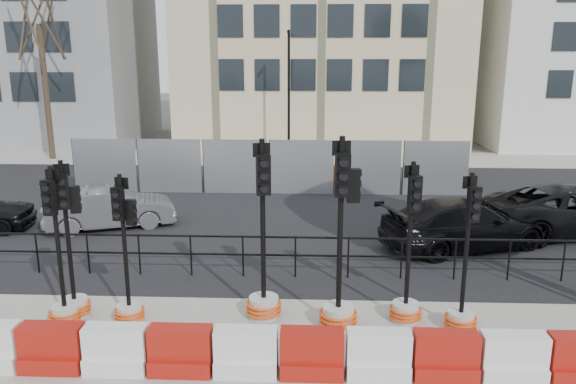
{
  "coord_description": "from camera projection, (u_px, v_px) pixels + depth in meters",
  "views": [
    {
      "loc": [
        1.53,
        -10.83,
        5.05
      ],
      "look_at": [
        0.96,
        3.0,
        1.58
      ],
      "focal_mm": 35.0,
      "sensor_mm": 36.0,
      "label": 1
    }
  ],
  "objects": [
    {
      "name": "heras_fencing",
      "position": [
        285.0,
        172.0,
        21.16
      ],
      "size": [
        14.33,
        1.72,
        2.0
      ],
      "color": "#95989D",
      "rests_on": "ground"
    },
    {
      "name": "car_d",
      "position": [
        575.0,
        210.0,
        15.89
      ],
      "size": [
        4.03,
        5.78,
        1.38
      ],
      "primitive_type": "imported",
      "rotation": [
        0.0,
        0.0,
        1.75
      ],
      "color": "black",
      "rests_on": "ground"
    },
    {
      "name": "building_grey",
      "position": [
        40.0,
        17.0,
        31.95
      ],
      "size": [
        11.0,
        9.06,
        14.0
      ],
      "color": "gray",
      "rests_on": "ground"
    },
    {
      "name": "traffic_signal_g",
      "position": [
        407.0,
        290.0,
        10.66
      ],
      "size": [
        0.62,
        0.62,
        3.13
      ],
      "rotation": [
        0.0,
        0.0,
        0.26
      ],
      "color": "beige",
      "rests_on": "ground"
    },
    {
      "name": "sidewalk_near",
      "position": [
        212.0,
        380.0,
        8.87
      ],
      "size": [
        40.0,
        6.0,
        0.02
      ],
      "primitive_type": "cube",
      "color": "gray",
      "rests_on": "ground"
    },
    {
      "name": "car_b",
      "position": [
        110.0,
        208.0,
        16.43
      ],
      "size": [
        3.67,
        4.52,
        1.22
      ],
      "primitive_type": "imported",
      "rotation": [
        0.0,
        0.0,
        1.92
      ],
      "color": "#54545A",
      "rests_on": "ground"
    },
    {
      "name": "traffic_signal_d",
      "position": [
        128.0,
        288.0,
        10.62
      ],
      "size": [
        0.57,
        0.57,
        2.91
      ],
      "rotation": [
        0.0,
        0.0,
        -0.19
      ],
      "color": "beige",
      "rests_on": "ground"
    },
    {
      "name": "ground",
      "position": [
        237.0,
        299.0,
        11.78
      ],
      "size": [
        120.0,
        120.0,
        0.0
      ],
      "primitive_type": "plane",
      "color": "#51514C",
      "rests_on": "ground"
    },
    {
      "name": "traffic_signal_c",
      "position": [
        63.0,
        293.0,
        10.56
      ],
      "size": [
        0.61,
        0.61,
        3.08
      ],
      "rotation": [
        0.0,
        0.0,
        -0.16
      ],
      "color": "beige",
      "rests_on": "ground"
    },
    {
      "name": "barrier_row",
      "position": [
        213.0,
        353.0,
        8.98
      ],
      "size": [
        14.65,
        0.5,
        0.8
      ],
      "color": "#A9210D",
      "rests_on": "ground"
    },
    {
      "name": "traffic_signal_h",
      "position": [
        463.0,
        299.0,
        10.33
      ],
      "size": [
        0.59,
        0.59,
        3.01
      ],
      "rotation": [
        0.0,
        0.0,
        0.3
      ],
      "color": "beige",
      "rests_on": "ground"
    },
    {
      "name": "lamp_post_far",
      "position": [
        289.0,
        93.0,
        25.5
      ],
      "size": [
        0.12,
        0.56,
        6.0
      ],
      "color": "black",
      "rests_on": "ground"
    },
    {
      "name": "car_c",
      "position": [
        464.0,
        224.0,
        14.73
      ],
      "size": [
        4.77,
        5.72,
        1.31
      ],
      "primitive_type": "imported",
      "rotation": [
        0.0,
        0.0,
        1.92
      ],
      "color": "black",
      "rests_on": "ground"
    },
    {
      "name": "kerb_railing",
      "position": [
        243.0,
        249.0,
        12.78
      ],
      "size": [
        18.0,
        0.04,
        1.0
      ],
      "color": "black",
      "rests_on": "ground"
    },
    {
      "name": "tree_bare_far",
      "position": [
        38.0,
        16.0,
        25.63
      ],
      "size": [
        2.0,
        2.0,
        9.0
      ],
      "color": "#473828",
      "rests_on": "ground"
    },
    {
      "name": "traffic_signal_f",
      "position": [
        340.0,
        285.0,
        10.34
      ],
      "size": [
        0.72,
        0.72,
        3.63
      ],
      "rotation": [
        0.0,
        0.0,
        0.1
      ],
      "color": "beige",
      "rests_on": "ground"
    },
    {
      "name": "traffic_signal_e",
      "position": [
        264.0,
        283.0,
        10.8
      ],
      "size": [
        0.69,
        0.69,
        3.52
      ],
      "rotation": [
        0.0,
        0.0,
        0.24
      ],
      "color": "beige",
      "rests_on": "ground"
    },
    {
      "name": "traffic_signal_b",
      "position": [
        73.0,
        281.0,
        10.83
      ],
      "size": [
        0.61,
        0.61,
        3.12
      ],
      "rotation": [
        0.0,
        0.0,
        0.33
      ],
      "color": "beige",
      "rests_on": "ground"
    },
    {
      "name": "road",
      "position": [
        264.0,
        208.0,
        18.56
      ],
      "size": [
        40.0,
        14.0,
        0.03
      ],
      "primitive_type": "cube",
      "color": "black",
      "rests_on": "ground"
    },
    {
      "name": "sidewalk_far",
      "position": [
        279.0,
        158.0,
        27.28
      ],
      "size": [
        40.0,
        4.0,
        0.02
      ],
      "primitive_type": "cube",
      "color": "gray",
      "rests_on": "ground"
    }
  ]
}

